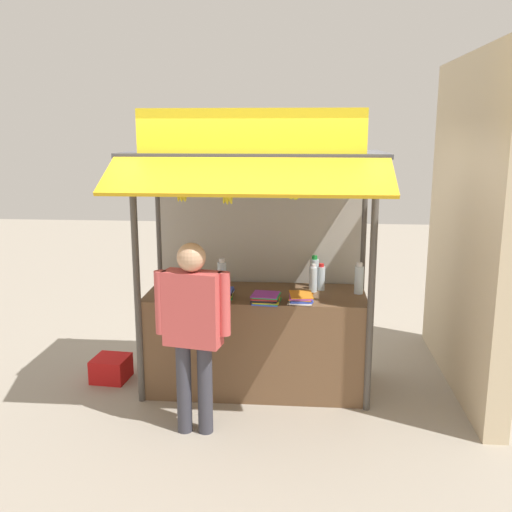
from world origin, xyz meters
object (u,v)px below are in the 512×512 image
object	(u,v)px
magazine_stack_front_left	(266,298)
banana_bunch_leftmost	(182,191)
plastic_crate	(111,368)
water_bottle_mid_right	(222,275)
banana_bunch_rightmost	(228,194)
water_bottle_front_right	(313,279)
magazine_stack_left	(223,294)
magazine_stack_far_left	(301,298)
magazine_stack_back_left	(190,297)
water_bottle_far_right	(359,279)
water_bottle_center	(314,272)
banana_bunch_inner_left	(294,192)
water_bottle_right	(321,278)
vendor_person	(193,321)

from	to	relation	value
magazine_stack_front_left	banana_bunch_leftmost	world-z (taller)	banana_bunch_leftmost
plastic_crate	water_bottle_mid_right	bearing A→B (deg)	2.18
magazine_stack_front_left	banana_bunch_rightmost	size ratio (longest dim) A/B	0.96
water_bottle_front_right	magazine_stack_left	xyz separation A→B (m)	(-0.81, -0.26, -0.09)
magazine_stack_far_left	magazine_stack_back_left	size ratio (longest dim) A/B	1.07
water_bottle_far_right	water_bottle_center	size ratio (longest dim) A/B	0.98
magazine_stack_front_left	water_bottle_center	bearing A→B (deg)	54.19
magazine_stack_front_left	banana_bunch_rightmost	xyz separation A→B (m)	(-0.30, -0.18, 0.93)
water_bottle_front_right	banana_bunch_rightmost	size ratio (longest dim) A/B	0.94
magazine_stack_left	plastic_crate	xyz separation A→B (m)	(-1.15, 0.21, -0.85)
banana_bunch_inner_left	plastic_crate	world-z (taller)	banana_bunch_inner_left
water_bottle_front_right	banana_bunch_rightmost	bearing A→B (deg)	-141.32
magazine_stack_front_left	plastic_crate	world-z (taller)	magazine_stack_front_left
magazine_stack_far_left	banana_bunch_rightmost	distance (m)	1.14
magazine_stack_left	plastic_crate	world-z (taller)	magazine_stack_left
water_bottle_right	magazine_stack_left	xyz separation A→B (m)	(-0.88, -0.32, -0.08)
water_bottle_center	banana_bunch_leftmost	bearing A→B (deg)	-145.07
water_bottle_right	magazine_stack_far_left	distance (m)	0.45
magazine_stack_left	banana_bunch_leftmost	xyz separation A→B (m)	(-0.29, -0.31, 0.96)
banana_bunch_leftmost	magazine_stack_back_left	bearing A→B (deg)	85.03
magazine_stack_far_left	water_bottle_mid_right	bearing A→B (deg)	156.49
magazine_stack_far_left	magazine_stack_front_left	bearing A→B (deg)	-170.03
magazine_stack_far_left	water_bottle_front_right	bearing A→B (deg)	72.02
banana_bunch_inner_left	vendor_person	bearing A→B (deg)	-152.40
banana_bunch_rightmost	banana_bunch_leftmost	bearing A→B (deg)	179.92
water_bottle_far_right	water_bottle_mid_right	bearing A→B (deg)	179.17
water_bottle_mid_right	magazine_stack_back_left	distance (m)	0.46
banana_bunch_rightmost	water_bottle_front_right	bearing A→B (deg)	38.68
banana_bunch_rightmost	water_bottle_right	bearing A→B (deg)	38.66
magazine_stack_left	magazine_stack_back_left	distance (m)	0.31
magazine_stack_far_left	banana_bunch_rightmost	xyz separation A→B (m)	(-0.61, -0.24, 0.93)
magazine_stack_back_left	banana_bunch_rightmost	distance (m)	1.02
vendor_person	banana_bunch_rightmost	bearing A→B (deg)	71.01
magazine_stack_left	water_bottle_mid_right	bearing A→B (deg)	100.42
magazine_stack_left	water_bottle_far_right	bearing A→B (deg)	10.63
water_bottle_right	banana_bunch_inner_left	world-z (taller)	banana_bunch_inner_left
magazine_stack_far_left	vendor_person	distance (m)	1.05
water_bottle_front_right	water_bottle_right	xyz separation A→B (m)	(0.08, 0.06, -0.00)
water_bottle_front_right	banana_bunch_leftmost	distance (m)	1.51
water_bottle_right	magazine_stack_front_left	world-z (taller)	water_bottle_right
water_bottle_front_right	vendor_person	bearing A→B (deg)	-134.28
magazine_stack_back_left	water_bottle_far_right	bearing A→B (deg)	13.87
water_bottle_right	banana_bunch_inner_left	size ratio (longest dim) A/B	1.07
water_bottle_mid_right	magazine_stack_left	distance (m)	0.27
water_bottle_mid_right	water_bottle_far_right	bearing A→B (deg)	-0.83
water_bottle_center	banana_bunch_leftmost	xyz separation A→B (m)	(-1.11, -0.77, 0.85)
water_bottle_right	vendor_person	world-z (taller)	vendor_person
magazine_stack_front_left	banana_bunch_rightmost	distance (m)	0.99
vendor_person	water_bottle_far_right	bearing A→B (deg)	45.86
water_bottle_center	plastic_crate	world-z (taller)	water_bottle_center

